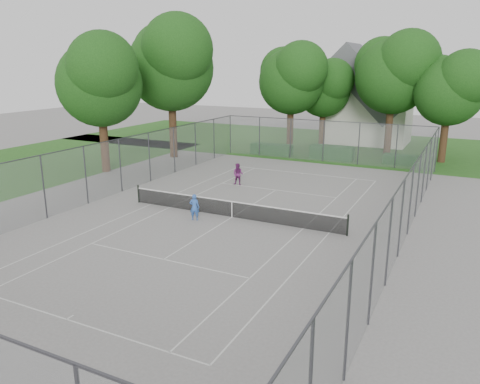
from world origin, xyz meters
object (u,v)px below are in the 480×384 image
at_px(house, 370,103).
at_px(girl_player, 194,207).
at_px(woman_player, 238,174).
at_px(tennis_net, 232,208).

height_order(house, girl_player, house).
height_order(girl_player, woman_player, woman_player).
xyz_separation_m(tennis_net, woman_player, (-2.89, 6.49, 0.25)).
bearing_deg(tennis_net, house, 87.45).
bearing_deg(house, tennis_net, -92.55).
bearing_deg(house, girl_player, -95.46).
relative_size(tennis_net, house, 1.26).
bearing_deg(woman_player, tennis_net, -72.74).
xyz_separation_m(tennis_net, girl_player, (-1.60, -1.28, 0.21)).
bearing_deg(girl_player, tennis_net, -162.41).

